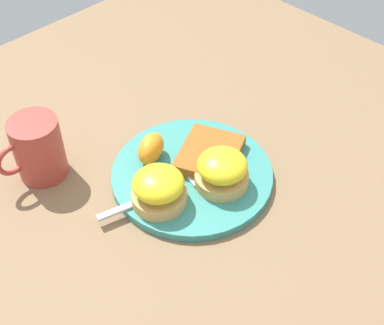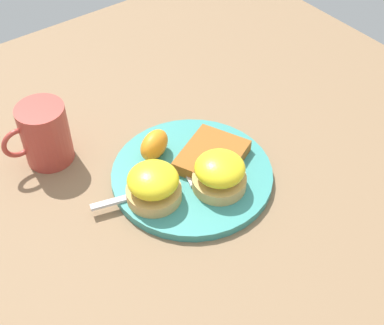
{
  "view_description": "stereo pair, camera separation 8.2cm",
  "coord_description": "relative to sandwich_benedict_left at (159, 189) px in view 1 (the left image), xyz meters",
  "views": [
    {
      "loc": [
        0.41,
        0.41,
        0.61
      ],
      "look_at": [
        0.0,
        0.0,
        0.03
      ],
      "focal_mm": 50.0,
      "sensor_mm": 36.0,
      "label": 1
    },
    {
      "loc": [
        0.35,
        0.46,
        0.61
      ],
      "look_at": [
        0.0,
        0.0,
        0.03
      ],
      "focal_mm": 50.0,
      "sensor_mm": 36.0,
      "label": 2
    }
  ],
  "objects": [
    {
      "name": "cup",
      "position": [
        0.08,
        -0.18,
        0.01
      ],
      "size": [
        0.11,
        0.08,
        0.1
      ],
      "color": "#B23D33",
      "rests_on": "ground_plane"
    },
    {
      "name": "hashbrown_patty",
      "position": [
        -0.12,
        -0.01,
        -0.02
      ],
      "size": [
        0.13,
        0.13,
        0.02
      ],
      "primitive_type": "cube",
      "rotation": [
        0.0,
        0.0,
        0.44
      ],
      "color": "#9D5921",
      "rests_on": "plate"
    },
    {
      "name": "sandwich_benedict_left",
      "position": [
        0.0,
        0.0,
        0.0
      ],
      "size": [
        0.08,
        0.08,
        0.06
      ],
      "color": "tan",
      "rests_on": "plate"
    },
    {
      "name": "fork",
      "position": [
        -0.02,
        -0.01,
        -0.02
      ],
      "size": [
        0.19,
        0.07,
        0.0
      ],
      "color": "silver",
      "rests_on": "plate"
    },
    {
      "name": "sandwich_benedict_right",
      "position": [
        -0.09,
        0.04,
        0.0
      ],
      "size": [
        0.08,
        0.08,
        0.06
      ],
      "color": "tan",
      "rests_on": "plate"
    },
    {
      "name": "orange_wedge",
      "position": [
        -0.05,
        -0.08,
        -0.01
      ],
      "size": [
        0.07,
        0.06,
        0.04
      ],
      "primitive_type": "ellipsoid",
      "rotation": [
        0.0,
        0.0,
        3.58
      ],
      "color": "orange",
      "rests_on": "plate"
    },
    {
      "name": "plate",
      "position": [
        -0.08,
        -0.01,
        -0.03
      ],
      "size": [
        0.25,
        0.25,
        0.01
      ],
      "primitive_type": "cylinder",
      "color": "teal",
      "rests_on": "ground_plane"
    },
    {
      "name": "ground_plane",
      "position": [
        -0.08,
        -0.01,
        -0.04
      ],
      "size": [
        1.1,
        1.1,
        0.0
      ],
      "primitive_type": "plane",
      "color": "#846647"
    }
  ]
}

